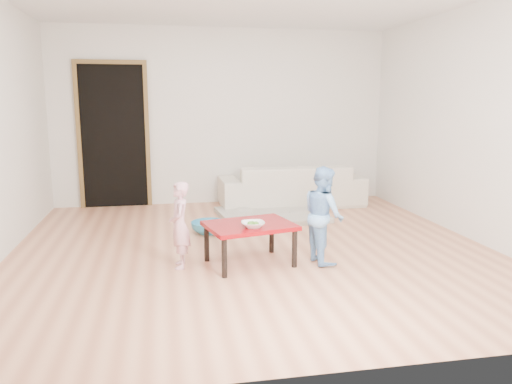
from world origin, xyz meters
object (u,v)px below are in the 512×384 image
object	(u,v)px
red_table	(250,244)
child_blue	(324,215)
bowl	(253,225)
sofa	(291,185)
child_pink	(180,225)
basin	(209,227)

from	to	relation	value
red_table	child_blue	size ratio (longest dim) A/B	0.85
bowl	child_blue	xyz separation A→B (m)	(0.71, 0.09, 0.04)
sofa	red_table	distance (m)	2.76
sofa	child_pink	xyz separation A→B (m)	(-1.73, -2.51, 0.10)
child_blue	bowl	bearing A→B (deg)	90.31
red_table	basin	distance (m)	1.25
sofa	red_table	xyz separation A→B (m)	(-1.07, -2.54, -0.11)
basin	red_table	bearing A→B (deg)	-77.02
bowl	child_blue	distance (m)	0.72
sofa	red_table	size ratio (longest dim) A/B	2.62
sofa	bowl	size ratio (longest dim) A/B	9.81
child_pink	child_blue	size ratio (longest dim) A/B	0.87
child_blue	child_pink	bearing A→B (deg)	79.43
red_table	child_pink	distance (m)	0.69
sofa	child_blue	size ratio (longest dim) A/B	2.24
sofa	child_pink	bearing A→B (deg)	54.98
sofa	bowl	world-z (taller)	sofa
red_table	basin	bearing A→B (deg)	102.98
bowl	sofa	bearing A→B (deg)	68.33
child_pink	basin	world-z (taller)	child_pink
child_pink	red_table	bearing A→B (deg)	87.87
sofa	child_blue	world-z (taller)	child_blue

